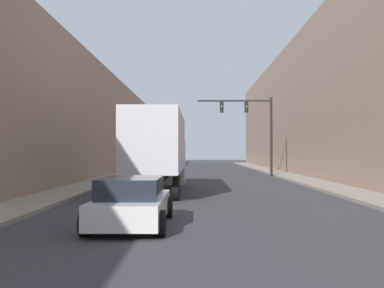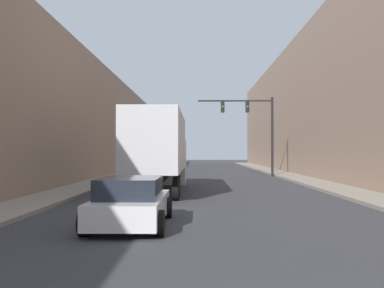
# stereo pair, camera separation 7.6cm
# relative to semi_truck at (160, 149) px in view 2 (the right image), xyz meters

# --- Properties ---
(sidewalk_right) EXTENTS (2.11, 80.00, 0.15)m
(sidewalk_right) POSITION_rel_semi_truck_xyz_m (9.32, 10.25, -2.12)
(sidewalk_right) COLOR gray
(sidewalk_right) RESTS_ON ground
(sidewalk_left) EXTENTS (2.11, 80.00, 0.15)m
(sidewalk_left) POSITION_rel_semi_truck_xyz_m (-4.33, 10.25, -2.12)
(sidewalk_left) COLOR gray
(sidewalk_left) RESTS_ON ground
(building_right) EXTENTS (6.00, 80.00, 11.97)m
(building_right) POSITION_rel_semi_truck_xyz_m (13.38, 10.25, 3.79)
(building_right) COLOR #997A66
(building_right) RESTS_ON ground
(building_left) EXTENTS (6.00, 80.00, 8.90)m
(building_left) POSITION_rel_semi_truck_xyz_m (-8.39, 10.25, 2.25)
(building_left) COLOR #997A66
(building_left) RESTS_ON ground
(semi_truck) EXTENTS (2.43, 11.67, 3.89)m
(semi_truck) POSITION_rel_semi_truck_xyz_m (0.00, 0.00, 0.00)
(semi_truck) COLOR silver
(semi_truck) RESTS_ON ground
(sedan_car) EXTENTS (2.05, 4.25, 1.34)m
(sedan_car) POSITION_rel_semi_truck_xyz_m (0.15, -10.60, -1.56)
(sedan_car) COLOR silver
(sedan_car) RESTS_ON ground
(traffic_signal_gantry) EXTENTS (6.22, 0.35, 6.52)m
(traffic_signal_gantry) POSITION_rel_semi_truck_xyz_m (6.68, 12.84, 2.30)
(traffic_signal_gantry) COLOR black
(traffic_signal_gantry) RESTS_ON ground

